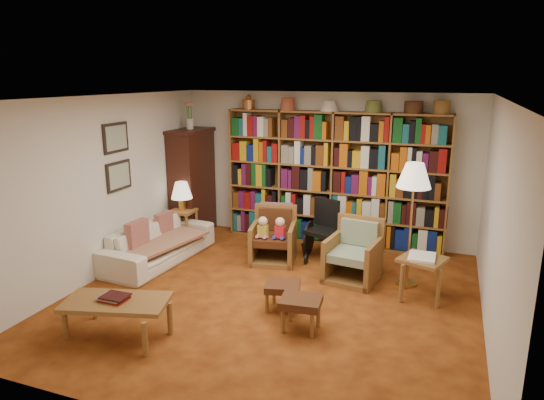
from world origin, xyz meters
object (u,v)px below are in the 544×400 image
at_px(floor_lamp, 414,181).
at_px(footstool_b, 301,304).
at_px(footstool_a, 283,288).
at_px(armchair_leather, 275,238).
at_px(sofa, 159,243).
at_px(side_table_lamp, 183,219).
at_px(side_table_papers, 422,264).
at_px(coffee_table, 116,304).
at_px(wheelchair, 324,232).
at_px(armchair_sage, 354,256).

relative_size(floor_lamp, footstool_b, 3.48).
bearing_deg(footstool_a, armchair_leather, 113.17).
bearing_deg(sofa, footstool_b, -110.85).
height_order(side_table_lamp, footstool_b, side_table_lamp).
bearing_deg(sofa, side_table_papers, -84.91).
height_order(armchair_leather, floor_lamp, floor_lamp).
bearing_deg(floor_lamp, side_table_papers, -61.83).
relative_size(floor_lamp, side_table_papers, 2.57).
distance_m(side_table_lamp, coffee_table, 3.07).
bearing_deg(side_table_papers, wheelchair, 147.21).
height_order(armchair_sage, wheelchair, wheelchair).
distance_m(armchair_sage, coffee_table, 3.22).
xyz_separation_m(armchair_leather, footstool_b, (1.00, -1.91, -0.04)).
height_order(armchair_leather, footstool_b, armchair_leather).
xyz_separation_m(armchair_sage, footstool_b, (-0.27, -1.63, -0.01)).
bearing_deg(sofa, footstool_a, -106.58).
bearing_deg(armchair_sage, side_table_lamp, 170.95).
distance_m(sofa, floor_lamp, 3.82).
distance_m(armchair_leather, coffee_table, 2.85).
bearing_deg(footstool_a, wheelchair, 89.35).
xyz_separation_m(side_table_lamp, side_table_papers, (3.92, -0.83, 0.04)).
height_order(armchair_leather, footstool_a, armchair_leather).
bearing_deg(footstool_a, armchair_sage, 64.43).
relative_size(footstool_b, coffee_table, 0.40).
bearing_deg(footstool_b, side_table_lamp, 142.26).
xyz_separation_m(armchair_leather, armchair_sage, (1.27, -0.28, -0.02)).
xyz_separation_m(armchair_leather, floor_lamp, (1.99, -0.25, 1.10)).
bearing_deg(footstool_b, armchair_sage, 80.65).
relative_size(armchair_leather, armchair_sage, 0.99).
bearing_deg(footstool_a, side_table_papers, 31.12).
xyz_separation_m(armchair_leather, side_table_papers, (2.19, -0.62, 0.11)).
bearing_deg(footstool_a, coffee_table, -141.17).
bearing_deg(footstool_b, armchair_leather, 117.70).
height_order(wheelchair, footstool_a, wheelchair).
distance_m(wheelchair, side_table_papers, 1.80).
height_order(sofa, wheelchair, wheelchair).
bearing_deg(floor_lamp, armchair_sage, -178.18).
xyz_separation_m(floor_lamp, footstool_a, (-1.33, -1.30, -1.16)).
xyz_separation_m(armchair_leather, wheelchair, (0.68, 0.35, 0.07)).
relative_size(wheelchair, floor_lamp, 0.54).
bearing_deg(floor_lamp, coffee_table, -138.51).
bearing_deg(sofa, side_table_lamp, 10.85).
xyz_separation_m(side_table_lamp, wheelchair, (2.41, 0.15, -0.01)).
distance_m(side_table_lamp, footstool_b, 3.45).
xyz_separation_m(floor_lamp, footstool_b, (-0.99, -1.66, -1.13)).
height_order(armchair_leather, wheelchair, wheelchair).
bearing_deg(coffee_table, side_table_papers, 35.08).
bearing_deg(armchair_leather, sofa, -157.46).
height_order(sofa, armchair_sage, armchair_sage).
distance_m(side_table_lamp, armchair_sage, 3.04).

